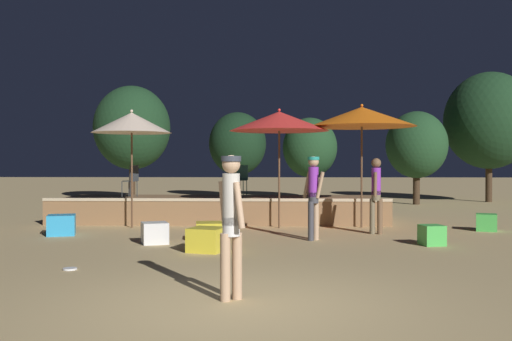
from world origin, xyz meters
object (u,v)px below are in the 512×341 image
object	(u,v)px
cube_seat_4	(211,232)
bistro_chair_1	(241,177)
background_tree_4	(417,145)
background_tree_2	(489,121)
background_tree_3	(310,148)
cube_seat_5	(207,240)
cube_seat_3	(155,233)
cube_seat_0	(486,222)
background_tree_1	(238,144)
frisbee_disc	(70,269)
person_2	(376,192)
patio_umbrella_0	(279,121)
bistro_chair_0	(132,178)
cube_seat_2	(61,225)
patio_umbrella_1	(132,123)
background_tree_0	(132,128)
person_0	(231,217)
cube_seat_1	(432,235)
person_1	(313,192)
patio_umbrella_2	(362,117)

from	to	relation	value
cube_seat_4	bistro_chair_1	world-z (taller)	bistro_chair_1
bistro_chair_1	background_tree_4	world-z (taller)	background_tree_4
background_tree_2	background_tree_3	world-z (taller)	background_tree_2
cube_seat_5	background_tree_3	distance (m)	17.76
cube_seat_3	bistro_chair_1	xyz separation A→B (m)	(1.57, 5.08, 1.07)
cube_seat_0	background_tree_2	xyz separation A→B (m)	(4.07, 10.75, 3.36)
background_tree_1	cube_seat_4	bearing A→B (deg)	-88.44
frisbee_disc	background_tree_1	xyz separation A→B (m)	(1.46, 19.66, 2.66)
person_2	frisbee_disc	distance (m)	7.57
cube_seat_4	patio_umbrella_0	bearing A→B (deg)	59.90
cube_seat_4	background_tree_2	world-z (taller)	background_tree_2
bistro_chair_0	cube_seat_2	bearing A→B (deg)	4.64
background_tree_2	patio_umbrella_1	bearing A→B (deg)	-142.04
cube_seat_2	bistro_chair_1	bearing A→B (deg)	42.27
bistro_chair_0	background_tree_0	xyz separation A→B (m)	(-2.46, 9.84, 2.03)
cube_seat_0	background_tree_0	xyz separation A→B (m)	(-11.91, 11.36, 3.11)
patio_umbrella_0	bistro_chair_0	world-z (taller)	patio_umbrella_0
background_tree_1	person_0	bearing A→B (deg)	-86.56
background_tree_0	background_tree_2	bearing A→B (deg)	-2.18
background_tree_2	background_tree_3	distance (m)	8.32
cube_seat_1	background_tree_2	xyz separation A→B (m)	(6.15, 13.33, 3.37)
cube_seat_2	background_tree_4	distance (m)	15.23
cube_seat_3	person_0	world-z (taller)	person_0
cube_seat_3	person_0	size ratio (longest dim) A/B	0.37
patio_umbrella_0	cube_seat_5	world-z (taller)	patio_umbrella_0
cube_seat_1	background_tree_1	size ratio (longest dim) A/B	0.12
patio_umbrella_1	frisbee_disc	distance (m)	6.59
patio_umbrella_0	background_tree_1	xyz separation A→B (m)	(-1.98, 13.61, -0.15)
person_1	frisbee_disc	world-z (taller)	person_1
background_tree_1	background_tree_2	world-z (taller)	background_tree_2
frisbee_disc	background_tree_2	xyz separation A→B (m)	(12.75, 16.29, 3.56)
person_0	background_tree_1	bearing A→B (deg)	55.51
background_tree_0	frisbee_disc	bearing A→B (deg)	-79.20
patio_umbrella_0	background_tree_3	size ratio (longest dim) A/B	0.80
bistro_chair_1	background_tree_0	world-z (taller)	background_tree_0
patio_umbrella_0	background_tree_4	bearing A→B (deg)	56.30
patio_umbrella_1	person_0	world-z (taller)	patio_umbrella_1
bistro_chair_1	background_tree_0	distance (m)	10.60
cube_seat_1	background_tree_0	world-z (taller)	background_tree_0
patio_umbrella_0	cube_seat_2	size ratio (longest dim) A/B	4.04
patio_umbrella_1	bistro_chair_1	xyz separation A→B (m)	(2.80, 2.13, -1.49)
background_tree_0	cube_seat_3	bearing A→B (deg)	-74.05
cube_seat_3	cube_seat_4	size ratio (longest dim) A/B	0.95
patio_umbrella_1	bistro_chair_0	distance (m)	1.88
cube_seat_3	background_tree_0	world-z (taller)	background_tree_0
patio_umbrella_1	background_tree_2	distance (m)	16.81
cube_seat_3	cube_seat_2	bearing A→B (deg)	151.88
patio_umbrella_1	background_tree_1	distance (m)	13.83
patio_umbrella_2	cube_seat_3	distance (m)	6.43
patio_umbrella_2	cube_seat_2	xyz separation A→B (m)	(-7.42, -1.82, -2.71)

